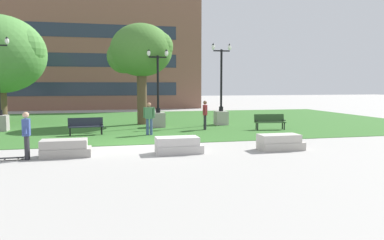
{
  "coord_description": "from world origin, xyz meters",
  "views": [
    {
      "loc": [
        -1.45,
        -16.5,
        2.68
      ],
      "look_at": [
        2.11,
        -1.4,
        1.2
      ],
      "focal_mm": 35.0,
      "sensor_mm": 36.0,
      "label": 1
    }
  ],
  "objects_px": {
    "lamp_post_center": "(0,112)",
    "skateboard": "(11,158)",
    "park_bench_near_left": "(86,125)",
    "concrete_block_right": "(280,142)",
    "person_skateboarder": "(26,133)",
    "concrete_block_center": "(65,148)",
    "lamp_post_left": "(158,111)",
    "concrete_block_left": "(178,145)",
    "person_bystander_far_lawn": "(205,113)",
    "park_bench_near_right": "(270,121)",
    "person_bystander_near_lawn": "(149,117)",
    "lamp_post_right": "(221,109)"
  },
  "relations": [
    {
      "from": "concrete_block_center",
      "to": "person_skateboarder",
      "type": "height_order",
      "value": "person_skateboarder"
    },
    {
      "from": "person_bystander_near_lawn",
      "to": "skateboard",
      "type": "bearing_deg",
      "value": -135.51
    },
    {
      "from": "skateboard",
      "to": "person_bystander_far_lawn",
      "type": "distance_m",
      "value": 11.45
    },
    {
      "from": "concrete_block_center",
      "to": "concrete_block_right",
      "type": "xyz_separation_m",
      "value": [
        8.45,
        -0.49,
        0.0
      ]
    },
    {
      "from": "concrete_block_center",
      "to": "person_skateboarder",
      "type": "xyz_separation_m",
      "value": [
        -1.27,
        -0.27,
        0.66
      ]
    },
    {
      "from": "concrete_block_left",
      "to": "park_bench_near_left",
      "type": "height_order",
      "value": "park_bench_near_left"
    },
    {
      "from": "lamp_post_center",
      "to": "lamp_post_left",
      "type": "bearing_deg",
      "value": -0.98
    },
    {
      "from": "park_bench_near_right",
      "to": "person_bystander_far_lawn",
      "type": "height_order",
      "value": "person_bystander_far_lawn"
    },
    {
      "from": "person_skateboarder",
      "to": "lamp_post_right",
      "type": "height_order",
      "value": "lamp_post_right"
    },
    {
      "from": "park_bench_near_right",
      "to": "person_bystander_near_lawn",
      "type": "height_order",
      "value": "person_bystander_near_lawn"
    },
    {
      "from": "concrete_block_right",
      "to": "lamp_post_left",
      "type": "xyz_separation_m",
      "value": [
        -3.73,
        9.15,
        0.7
      ]
    },
    {
      "from": "concrete_block_right",
      "to": "lamp_post_right",
      "type": "height_order",
      "value": "lamp_post_right"
    },
    {
      "from": "concrete_block_left",
      "to": "person_skateboarder",
      "type": "height_order",
      "value": "person_skateboarder"
    },
    {
      "from": "concrete_block_center",
      "to": "concrete_block_left",
      "type": "xyz_separation_m",
      "value": [
        4.22,
        -0.29,
        0.0
      ]
    },
    {
      "from": "skateboard",
      "to": "park_bench_near_right",
      "type": "height_order",
      "value": "park_bench_near_right"
    },
    {
      "from": "skateboard",
      "to": "person_bystander_far_lawn",
      "type": "relative_size",
      "value": 0.6
    },
    {
      "from": "skateboard",
      "to": "concrete_block_right",
      "type": "bearing_deg",
      "value": -1.13
    },
    {
      "from": "concrete_block_left",
      "to": "lamp_post_left",
      "type": "xyz_separation_m",
      "value": [
        0.5,
        8.94,
        0.7
      ]
    },
    {
      "from": "lamp_post_right",
      "to": "person_skateboarder",
      "type": "bearing_deg",
      "value": -137.59
    },
    {
      "from": "park_bench_near_left",
      "to": "person_bystander_far_lawn",
      "type": "xyz_separation_m",
      "value": [
        6.74,
        0.77,
        0.44
      ]
    },
    {
      "from": "person_skateboarder",
      "to": "person_bystander_far_lawn",
      "type": "distance_m",
      "value": 10.98
    },
    {
      "from": "concrete_block_left",
      "to": "lamp_post_left",
      "type": "relative_size",
      "value": 0.37
    },
    {
      "from": "concrete_block_left",
      "to": "person_skateboarder",
      "type": "relative_size",
      "value": 1.06
    },
    {
      "from": "concrete_block_center",
      "to": "concrete_block_left",
      "type": "bearing_deg",
      "value": -3.86
    },
    {
      "from": "concrete_block_left",
      "to": "person_bystander_near_lawn",
      "type": "xyz_separation_m",
      "value": [
        -0.48,
        5.45,
        0.68
      ]
    },
    {
      "from": "concrete_block_right",
      "to": "park_bench_near_right",
      "type": "distance_m",
      "value": 6.85
    },
    {
      "from": "person_skateboarder",
      "to": "park_bench_near_left",
      "type": "distance_m",
      "value": 6.46
    },
    {
      "from": "concrete_block_left",
      "to": "person_skateboarder",
      "type": "bearing_deg",
      "value": 179.89
    },
    {
      "from": "concrete_block_center",
      "to": "lamp_post_center",
      "type": "xyz_separation_m",
      "value": [
        -4.37,
        8.81,
        0.79
      ]
    },
    {
      "from": "concrete_block_center",
      "to": "park_bench_near_right",
      "type": "xyz_separation_m",
      "value": [
        10.96,
        5.87,
        0.23
      ]
    },
    {
      "from": "concrete_block_left",
      "to": "lamp_post_center",
      "type": "relative_size",
      "value": 0.34
    },
    {
      "from": "park_bench_near_left",
      "to": "park_bench_near_right",
      "type": "distance_m",
      "value": 10.48
    },
    {
      "from": "lamp_post_center",
      "to": "person_bystander_far_lawn",
      "type": "height_order",
      "value": "lamp_post_center"
    },
    {
      "from": "concrete_block_right",
      "to": "person_skateboarder",
      "type": "relative_size",
      "value": 1.06
    },
    {
      "from": "lamp_post_center",
      "to": "skateboard",
      "type": "bearing_deg",
      "value": -74.29
    },
    {
      "from": "person_skateboarder",
      "to": "park_bench_near_right",
      "type": "distance_m",
      "value": 13.69
    },
    {
      "from": "lamp_post_right",
      "to": "concrete_block_center",
      "type": "bearing_deg",
      "value": -134.65
    },
    {
      "from": "person_bystander_near_lawn",
      "to": "concrete_block_center",
      "type": "bearing_deg",
      "value": -125.97
    },
    {
      "from": "skateboard",
      "to": "park_bench_near_left",
      "type": "distance_m",
      "value": 6.65
    },
    {
      "from": "lamp_post_center",
      "to": "person_bystander_far_lawn",
      "type": "bearing_deg",
      "value": -10.35
    },
    {
      "from": "concrete_block_left",
      "to": "lamp_post_left",
      "type": "bearing_deg",
      "value": 86.83
    },
    {
      "from": "concrete_block_right",
      "to": "person_skateboarder",
      "type": "bearing_deg",
      "value": 178.7
    },
    {
      "from": "concrete_block_center",
      "to": "lamp_post_center",
      "type": "relative_size",
      "value": 0.34
    },
    {
      "from": "park_bench_near_left",
      "to": "lamp_post_center",
      "type": "height_order",
      "value": "lamp_post_center"
    },
    {
      "from": "person_skateboarder",
      "to": "lamp_post_center",
      "type": "bearing_deg",
      "value": 108.84
    },
    {
      "from": "park_bench_near_left",
      "to": "lamp_post_center",
      "type": "xyz_separation_m",
      "value": [
        -4.85,
        2.88,
        0.56
      ]
    },
    {
      "from": "park_bench_near_right",
      "to": "lamp_post_left",
      "type": "distance_m",
      "value": 6.85
    },
    {
      "from": "lamp_post_left",
      "to": "person_skateboarder",
      "type": "bearing_deg",
      "value": -123.85
    },
    {
      "from": "lamp_post_right",
      "to": "concrete_block_right",
      "type": "bearing_deg",
      "value": -93.11
    },
    {
      "from": "concrete_block_left",
      "to": "concrete_block_center",
      "type": "bearing_deg",
      "value": 176.14
    }
  ]
}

